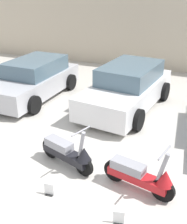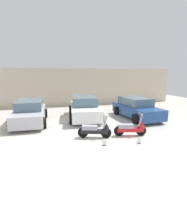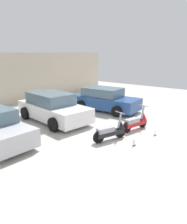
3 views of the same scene
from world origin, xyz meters
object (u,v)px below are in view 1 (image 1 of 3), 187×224
at_px(scooter_front_right, 141,175).
at_px(placard_near_right_scooter, 119,218).
at_px(car_rear_left, 34,79).
at_px(scooter_front_left, 68,152).
at_px(placard_near_left_scooter, 49,190).
at_px(car_rear_center, 128,88).

height_order(scooter_front_right, placard_near_right_scooter, scooter_front_right).
height_order(scooter_front_right, car_rear_left, car_rear_left).
xyz_separation_m(scooter_front_left, placard_near_right_scooter, (1.52, -1.14, -0.26)).
bearing_deg(car_rear_left, scooter_front_right, 54.75).
distance_m(scooter_front_right, placard_near_left_scooter, 1.80).
xyz_separation_m(car_rear_center, placard_near_left_scooter, (-0.21, -4.65, -0.55)).
bearing_deg(car_rear_center, placard_near_right_scooter, 21.64).
distance_m(scooter_front_left, car_rear_left, 4.57).
bearing_deg(car_rear_left, scooter_front_left, 43.96).
relative_size(scooter_front_left, car_rear_center, 0.34).
xyz_separation_m(car_rear_left, placard_near_left_scooter, (3.12, -4.34, -0.52)).
height_order(car_rear_left, placard_near_right_scooter, car_rear_left).
height_order(scooter_front_right, car_rear_center, car_rear_center).
xyz_separation_m(car_rear_left, car_rear_center, (3.33, 0.31, 0.04)).
relative_size(scooter_front_left, placard_near_left_scooter, 5.65).
height_order(placard_near_left_scooter, placard_near_right_scooter, same).
bearing_deg(car_rear_left, placard_near_left_scooter, 37.58).
relative_size(scooter_front_right, car_rear_left, 0.38).
xyz_separation_m(scooter_front_left, car_rear_left, (-3.06, 3.38, 0.25)).
relative_size(scooter_front_right, placard_near_right_scooter, 5.74).
xyz_separation_m(scooter_front_right, car_rear_left, (-4.72, 3.57, 0.26)).
distance_m(scooter_front_left, scooter_front_right, 1.68).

